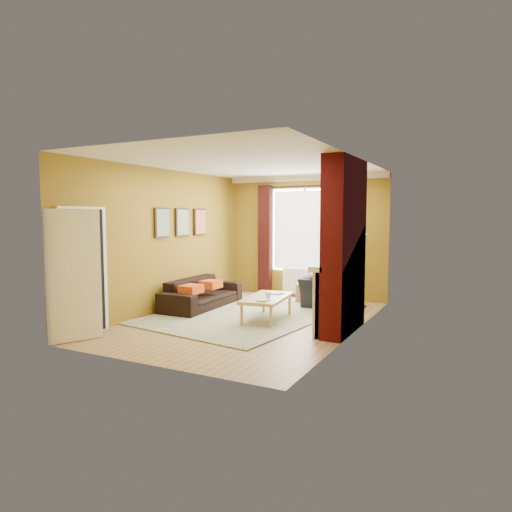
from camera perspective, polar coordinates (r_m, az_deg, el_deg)
name	(u,v)px	position (r m, az deg, el deg)	size (l,w,h in m)	color
ground	(250,320)	(8.31, -0.79, -8.06)	(5.50, 5.50, 0.00)	olive
room_walls	(289,244)	(8.08, 4.10, 1.49)	(3.82, 5.54, 2.83)	olive
striped_rug	(247,314)	(8.81, -1.11, -7.23)	(3.31, 4.23, 0.02)	#356192
sofa	(202,293)	(9.47, -6.74, -4.60)	(2.07, 0.81, 0.60)	black
armchair	(326,293)	(9.48, 8.78, -4.56)	(0.96, 0.84, 0.62)	black
coffee_table	(267,299)	(8.25, 1.38, -5.40)	(0.82, 1.39, 0.44)	tan
wicker_stool	(303,293)	(10.02, 5.88, -4.62)	(0.39, 0.39, 0.41)	olive
floor_lamp	(362,249)	(9.62, 13.13, 0.88)	(0.25, 0.25, 1.53)	black
book_a	(258,300)	(7.87, 0.30, -5.47)	(0.19, 0.25, 0.02)	#999999
book_b	(273,293)	(8.57, 2.15, -4.62)	(0.18, 0.25, 0.02)	#999999
mug	(268,296)	(8.03, 1.52, -4.97)	(0.11, 0.11, 0.10)	#999999
tv_remote	(268,294)	(8.41, 1.53, -4.79)	(0.14, 0.18, 0.02)	#262628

